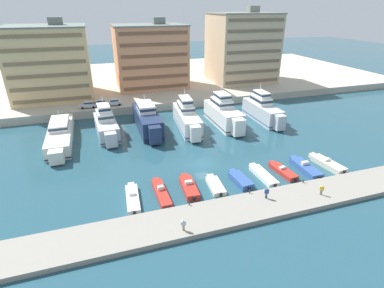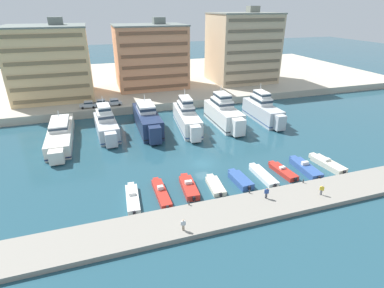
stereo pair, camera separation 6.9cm
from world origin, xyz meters
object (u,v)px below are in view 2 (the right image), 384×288
Objects in this scene: yacht_silver_left at (106,125)px; yacht_silver_center_right at (263,110)px; car_silver_left at (101,103)px; motorboat_red_left at (161,193)px; pedestrian_far_side at (267,192)px; car_silver_far_left at (88,104)px; motorboat_cream_center_left at (215,185)px; yacht_ivory_far_left at (60,134)px; motorboat_red_mid_right at (283,171)px; motorboat_cream_far_right at (327,164)px; yacht_white_center at (224,113)px; pedestrian_mid_deck at (322,189)px; yacht_navy_mid_left at (147,120)px; car_silver_mid_left at (114,102)px; motorboat_white_far_left at (133,198)px; pedestrian_near_edge at (183,224)px; yacht_white_center_left at (187,117)px; motorboat_blue_center at (240,180)px; motorboat_red_mid_left at (189,187)px; motorboat_white_center_right at (263,175)px; motorboat_blue_right at (305,168)px.

yacht_silver_center_right is at bearing -3.52° from yacht_silver_left.
yacht_silver_left reaches higher than car_silver_left.
yacht_silver_center_right is 40.44m from motorboat_red_left.
pedestrian_far_side is at bearing -66.87° from car_silver_left.
car_silver_far_left is 54.30m from pedestrian_far_side.
motorboat_cream_center_left is 3.56× the size of pedestrian_far_side.
motorboat_red_mid_right is (37.47, -26.44, -1.26)m from yacht_ivory_far_left.
car_silver_far_left is at bearing 116.54° from pedestrian_far_side.
motorboat_cream_far_right reaches higher than motorboat_cream_center_left.
motorboat_red_left is at bearing -130.12° from yacht_white_center.
yacht_ivory_far_left is 13.98× the size of pedestrian_mid_deck.
yacht_navy_mid_left is at bearing 2.20° from yacht_ivory_far_left.
car_silver_mid_left is 2.53× the size of pedestrian_mid_deck.
pedestrian_mid_deck is (-8.06, -8.00, 1.18)m from motorboat_cream_far_right.
motorboat_red_left is 42.48m from car_silver_mid_left.
car_silver_mid_left is 2.35× the size of pedestrian_far_side.
motorboat_white_far_left reaches higher than motorboat_red_mid_right.
yacht_navy_mid_left reaches higher than pedestrian_near_edge.
yacht_white_center_left is at bearing 94.04° from pedestrian_far_side.
motorboat_blue_center is (10.21, -27.59, -1.99)m from yacht_navy_mid_left.
yacht_silver_center_right is 4.12× the size of car_silver_left.
yacht_silver_center_right is at bearing 60.91° from pedestrian_far_side.
yacht_ivory_far_left is at bearing 144.80° from motorboat_red_mid_right.
yacht_silver_center_right is (19.73, -0.76, 0.04)m from yacht_white_center_left.
motorboat_red_mid_left is at bearing 145.87° from pedestrian_far_side.
yacht_silver_center_right is at bearing 47.73° from motorboat_cream_center_left.
motorboat_white_center_right is at bearing -119.59° from yacht_silver_center_right.
yacht_white_center is 10.59× the size of pedestrian_near_edge.
motorboat_blue_center is at bearing -175.73° from motorboat_white_center_right.
yacht_navy_mid_left is at bearing -58.00° from car_silver_left.
yacht_ivory_far_left is at bearing 141.63° from motorboat_white_center_right.
motorboat_red_mid_right is (0.38, -25.03, -2.38)m from yacht_white_center.
yacht_white_center_left is 25.32m from car_silver_left.
yacht_white_center_left is 31.97m from motorboat_cream_far_right.
yacht_white_center_left is 2.43× the size of motorboat_white_center_right.
motorboat_cream_far_right is 4.47× the size of pedestrian_far_side.
yacht_white_center is at bearing 81.91° from motorboat_white_center_right.
motorboat_blue_right is (32.17, -27.55, -1.85)m from yacht_silver_left.
motorboat_red_left is at bearing -85.49° from car_silver_mid_left.
car_silver_mid_left is at bearing 1.37° from car_silver_far_left.
motorboat_cream_far_right is at bearing -0.37° from motorboat_red_left.
motorboat_white_far_left is (11.55, -26.46, -1.27)m from yacht_ivory_far_left.
car_silver_left reaches higher than pedestrian_near_edge.
motorboat_blue_center is at bearing -54.78° from yacht_silver_left.
yacht_silver_left is 37.30m from pedestrian_near_edge.
yacht_silver_left is at bearing -76.23° from car_silver_far_left.
motorboat_blue_right is (21.37, -0.47, 0.02)m from motorboat_red_mid_left.
motorboat_cream_far_right is 1.90× the size of car_silver_mid_left.
car_silver_left is 2.50× the size of pedestrian_near_edge.
yacht_ivory_far_left reaches higher than motorboat_blue_right.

